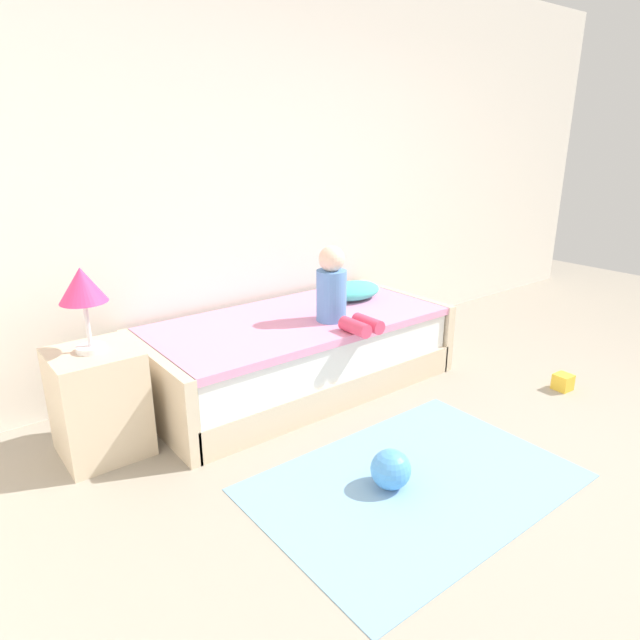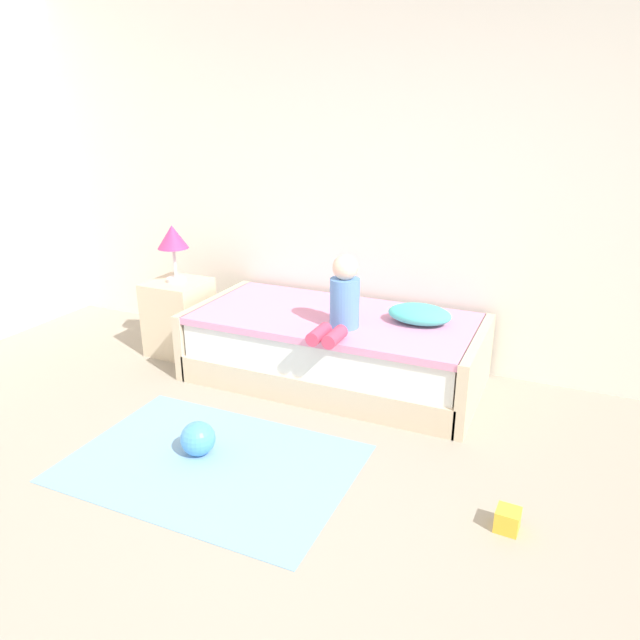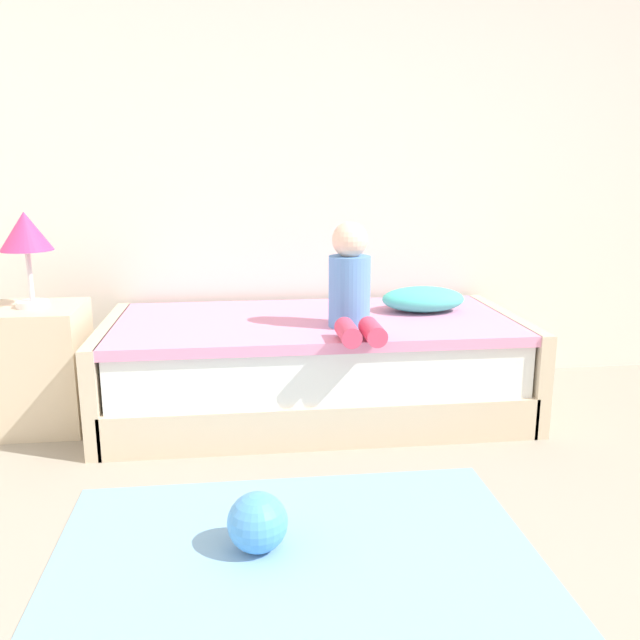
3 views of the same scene
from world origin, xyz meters
The scene contains 8 objects.
wall_rear centered at (0.00, 2.60, 1.45)m, with size 7.20×0.10×2.90m, color silver.
bed centered at (-0.61, 2.00, 0.25)m, with size 2.11×1.00×0.50m.
nightstand centered at (-1.96, 1.97, 0.30)m, with size 0.44×0.44×0.60m, color beige.
table_lamp centered at (-1.96, 1.97, 0.94)m, with size 0.24×0.24×0.45m.
child_figure centered at (-0.46, 1.77, 0.70)m, with size 0.20×0.51×0.50m.
pillow centered at (-0.01, 2.10, 0.56)m, with size 0.44×0.30×0.13m, color #4CCCBC.
toy_ball centered at (-0.94, 0.75, 0.10)m, with size 0.20×0.20×0.20m, color #4C99E5.
area_rug centered at (-0.82, 0.70, 0.00)m, with size 1.60×1.10×0.01m, color #7AA8CC.
Camera 3 is at (-0.97, -1.22, 1.26)m, focal length 36.78 mm.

